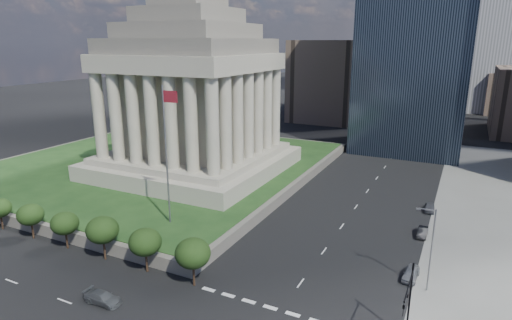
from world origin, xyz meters
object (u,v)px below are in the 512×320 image
Objects in this scene: parked_sedan_near at (411,273)px; parked_sedan_far at (429,207)px; street_lamp_north at (430,245)px; war_memorial at (191,74)px; suv_grey at (103,298)px; flagpole at (167,148)px; parked_sedan_mid at (423,232)px; traffic_signal_ne at (408,299)px.

parked_sedan_far is (0.00, 23.69, -0.02)m from parked_sedan_near.
street_lamp_north reaches higher than parked_sedan_far.
suv_grey is (16.10, -41.35, -20.75)m from war_memorial.
flagpole is at bearing -171.08° from parked_sedan_near.
street_lamp_north is 2.65× the size of parked_sedan_mid.
war_memorial is 28.16m from flagpole.
traffic_signal_ne is 26.63m from parked_sedan_mid.
traffic_signal_ne is 0.80× the size of street_lamp_north.
suv_grey is 35.67m from parked_sedan_near.
parked_sedan_mid is (-1.00, 26.20, -4.63)m from traffic_signal_ne.
parked_sedan_mid is at bearing 25.50° from flagpole.
street_lamp_north reaches higher than parked_sedan_mid.
parked_sedan_far is at bearing 90.11° from parked_sedan_mid.
parked_sedan_far is (45.50, 2.53, -20.74)m from war_memorial.
traffic_signal_ne is 2.06× the size of parked_sedan_far.
suv_grey is at bearing -68.73° from war_memorial.
war_memorial reaches higher than parked_sedan_far.
street_lamp_north is 5.61m from parked_sedan_near.
suv_grey is 44.39m from parked_sedan_mid.
parked_sedan_near reaches higher than parked_sedan_far.
street_lamp_north is at bearing -82.89° from parked_sedan_mid.
traffic_signal_ne is (46.50, -34.30, -16.15)m from war_memorial.
street_lamp_north is 26.07m from parked_sedan_far.
flagpole is at bearing -144.94° from parked_sedan_far.
flagpole is at bearing -154.39° from parked_sedan_mid.
war_memorial is at bearing 19.04° from suv_grey.
war_memorial is 3.90× the size of street_lamp_north.
parked_sedan_far reaches higher than parked_sedan_mid.
street_lamp_north is 2.24× the size of suv_grey.
war_memorial reaches higher than street_lamp_north.
suv_grey is at bearing -131.38° from parked_sedan_mid.
traffic_signal_ne is at bearing -36.42° from war_memorial.
traffic_signal_ne is at bearing -94.19° from street_lamp_north.
war_memorial reaches higher than flagpole.
street_lamp_north is (35.16, 1.00, -7.45)m from flagpole.
street_lamp_north is 2.48× the size of parked_sedan_near.
flagpole is 21.72m from suv_grey.
war_memorial is 8.75× the size of suv_grey.
traffic_signal_ne is 1.99× the size of parked_sedan_near.
war_memorial is 50.07m from parked_sedan_far.
parked_sedan_mid is at bearing -43.71° from suv_grey.
parked_sedan_mid is at bearing 92.19° from traffic_signal_ne.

